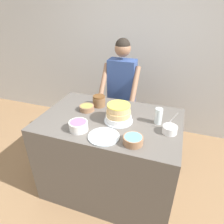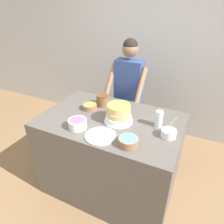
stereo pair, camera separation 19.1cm
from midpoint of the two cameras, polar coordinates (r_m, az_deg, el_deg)
ground_plane at (r=2.39m, az=-3.23°, el=-27.54°), size 14.00×14.00×0.00m
wall_back at (r=3.27m, az=13.81°, el=16.09°), size 10.00×0.05×2.60m
counter at (r=2.30m, az=2.09°, el=-12.20°), size 1.42×0.93×0.95m
person_baker at (r=2.64m, az=6.77°, el=6.65°), size 0.47×0.44×1.62m
cake at (r=1.93m, az=4.74°, el=-0.65°), size 0.28×0.28×0.18m
frosting_bowl_olive at (r=2.19m, az=-3.88°, el=1.54°), size 0.16×0.16×0.06m
frosting_bowl_white at (r=1.84m, az=18.81°, el=-5.77°), size 0.13×0.13×0.19m
frosting_bowl_blue at (r=1.66m, az=8.02°, el=-8.36°), size 0.17×0.17×0.07m
frosting_bowl_purple at (r=1.87m, az=-6.95°, el=-3.35°), size 0.17×0.17×0.09m
drinking_glass at (r=1.94m, az=16.05°, el=-1.96°), size 0.07×0.07×0.16m
ceramic_plate at (r=1.76m, az=-0.16°, el=-6.93°), size 0.28×0.28×0.01m
stoneware_jar at (r=2.25m, az=-0.25°, el=3.28°), size 0.14×0.14×0.12m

